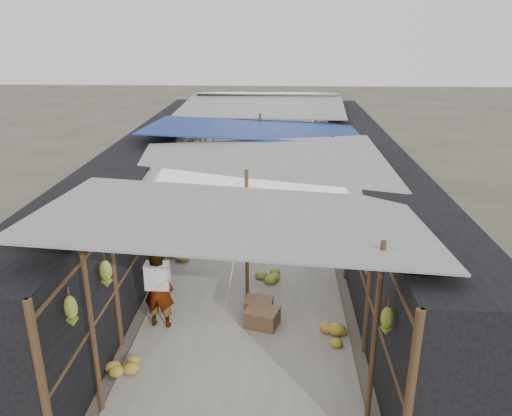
% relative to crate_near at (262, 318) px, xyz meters
% --- Properties ---
extents(ground, '(80.00, 80.00, 0.00)m').
position_rel_crate_near_xyz_m(ground, '(-0.31, -2.14, -0.16)').
color(ground, '#6B6356').
rests_on(ground, ground).
extents(aisle_slab, '(3.60, 16.00, 0.02)m').
position_rel_crate_near_xyz_m(aisle_slab, '(-0.31, 4.36, -0.15)').
color(aisle_slab, '#9E998E').
rests_on(aisle_slab, ground).
extents(stall_left, '(1.40, 15.00, 2.30)m').
position_rel_crate_near_xyz_m(stall_left, '(-3.01, 4.36, 0.99)').
color(stall_left, black).
rests_on(stall_left, ground).
extents(stall_right, '(1.40, 15.00, 2.30)m').
position_rel_crate_near_xyz_m(stall_right, '(2.39, 4.36, 0.99)').
color(stall_right, black).
rests_on(stall_right, ground).
extents(crate_near, '(0.66, 0.58, 0.33)m').
position_rel_crate_near_xyz_m(crate_near, '(0.00, 0.00, 0.00)').
color(crate_near, '#896145').
rests_on(crate_near, ground).
extents(crate_mid, '(0.53, 0.44, 0.29)m').
position_rel_crate_near_xyz_m(crate_mid, '(-0.07, 0.40, -0.02)').
color(crate_mid, '#896145').
rests_on(crate_mid, ground).
extents(crate_back, '(0.47, 0.40, 0.28)m').
position_rel_crate_near_xyz_m(crate_back, '(-1.62, 5.61, -0.03)').
color(crate_back, '#896145').
rests_on(crate_back, ground).
extents(black_basin, '(0.55, 0.55, 0.17)m').
position_rel_crate_near_xyz_m(black_basin, '(1.37, 3.99, -0.08)').
color(black_basin, black).
rests_on(black_basin, ground).
extents(vendor_elderly, '(0.56, 0.39, 1.45)m').
position_rel_crate_near_xyz_m(vendor_elderly, '(-1.77, -0.08, 0.56)').
color(vendor_elderly, white).
rests_on(vendor_elderly, ground).
extents(shopper_blue, '(0.94, 0.80, 1.70)m').
position_rel_crate_near_xyz_m(shopper_blue, '(-1.48, 6.51, 0.69)').
color(shopper_blue, '#1F449C').
rests_on(shopper_blue, ground).
extents(vendor_seated, '(0.33, 0.52, 0.77)m').
position_rel_crate_near_xyz_m(vendor_seated, '(1.39, 5.35, 0.22)').
color(vendor_seated, '#504945').
rests_on(vendor_seated, ground).
extents(market_canopy, '(5.62, 15.20, 2.77)m').
position_rel_crate_near_xyz_m(market_canopy, '(-0.29, 4.70, 2.24)').
color(market_canopy, brown).
rests_on(market_canopy, ground).
extents(hanging_bananas, '(3.95, 13.99, 0.72)m').
position_rel_crate_near_xyz_m(hanging_bananas, '(-0.33, 4.30, 1.49)').
color(hanging_bananas, olive).
rests_on(hanging_bananas, ground).
extents(floor_bananas, '(3.97, 11.00, 0.35)m').
position_rel_crate_near_xyz_m(floor_bananas, '(-0.57, 4.20, -0.02)').
color(floor_bananas, '#A88A2B').
rests_on(floor_bananas, ground).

